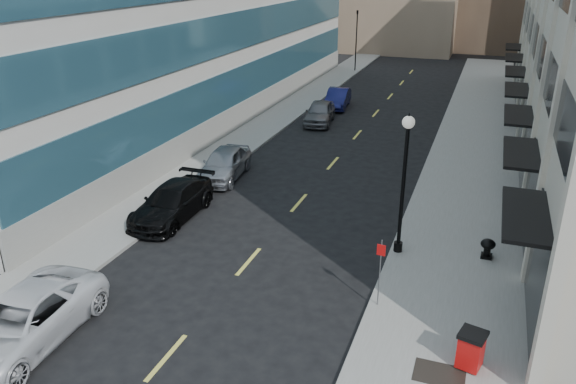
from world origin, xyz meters
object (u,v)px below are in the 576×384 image
Objects in this scene: traffic_signal at (357,14)px; car_white_van at (21,321)px; car_silver_sedan at (224,163)px; car_grey_sedan at (320,112)px; car_black_pickup at (172,202)px; trash_bin at (471,349)px; urn_planter at (488,247)px; car_blue_sedan at (338,98)px; sign_post at (380,264)px; lamppost at (404,173)px.

traffic_signal is 47.16m from car_white_van.
car_silver_sedan is (0.70, -32.17, -4.91)m from traffic_signal.
car_white_van reaches higher than car_grey_sedan.
car_black_pickup is (-0.44, 9.40, -0.04)m from car_white_van.
trash_bin is (13.14, -11.42, -0.04)m from car_silver_sedan.
urn_planter is (13.40, -4.65, -0.19)m from car_silver_sedan.
car_grey_sedan is 26.17m from trash_bin.
car_black_pickup is 22.29m from car_blue_sedan.
car_blue_sedan is 30.59m from trash_bin.
car_white_van is 14.72m from car_silver_sedan.
sign_post reaches higher than trash_bin.
traffic_signal is 1.57× the size of car_blue_sedan.
lamppost is at bearing -34.16° from car_silver_sedan.
traffic_signal is 1.53× the size of car_grey_sedan.
car_black_pickup is at bearing -103.11° from car_grey_sedan.
car_white_van is 1.21× the size of car_silver_sedan.
sign_post is at bearing 158.92° from trash_bin.
trash_bin is (11.54, -28.34, 0.04)m from car_blue_sedan.
lamppost is (-3.04, 6.14, 2.66)m from trash_bin.
car_blue_sedan is at bearing 118.69° from urn_planter.
car_blue_sedan is at bearing 113.15° from sign_post.
sign_post reaches higher than car_blue_sedan.
car_silver_sedan is at bearing -88.75° from traffic_signal.
car_white_van is 13.11m from trash_bin.
sign_post is at bearing -125.66° from urn_planter.
traffic_signal is 39.05m from lamppost.
trash_bin is at bearing -25.40° from car_black_pickup.
car_black_pickup is 1.17× the size of car_blue_sedan.
trash_bin is at bearing -63.67° from lamppost.
lamppost reaches higher than car_silver_sedan.
traffic_signal is at bearing 88.68° from car_grey_sedan.
car_blue_sedan is at bearing 110.95° from lamppost.
car_silver_sedan reaches higher than trash_bin.
traffic_signal is 16.22m from car_blue_sedan.
car_silver_sedan reaches higher than car_black_pickup.
car_silver_sedan is 4.11× the size of trash_bin.
car_blue_sedan is at bearing 85.40° from car_black_pickup.
sign_post is (-3.04, 2.17, 0.93)m from trash_bin.
lamppost is (9.66, 9.43, 2.63)m from car_white_van.
car_white_van is 13.75m from lamppost.
car_grey_sedan is at bearing 125.22° from urn_planter.
car_silver_sedan is (0.00, 5.32, 0.05)m from car_black_pickup.
traffic_signal is 1.25× the size of lamppost.
car_silver_sedan reaches higher than urn_planter.
traffic_signal reaches higher than urn_planter.
sign_post is at bearing -76.11° from car_grey_sedan.
traffic_signal is at bearing 90.58° from car_black_pickup.
urn_planter is at bearing -62.63° from car_grey_sedan.
traffic_signal is at bearing 109.76° from sign_post.
car_black_pickup is 1.14× the size of car_grey_sedan.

